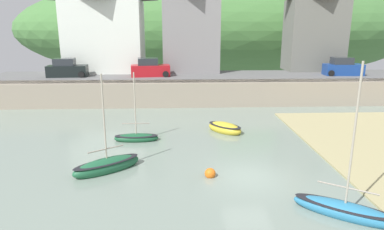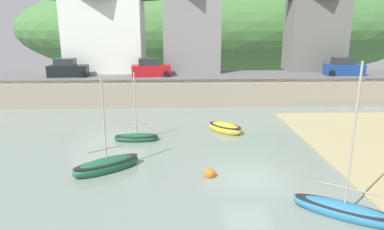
% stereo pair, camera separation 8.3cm
% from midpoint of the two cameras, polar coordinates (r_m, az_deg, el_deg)
% --- Properties ---
extents(quay_seawall, '(48.00, 9.40, 2.40)m').
position_cam_midpoint_polar(quay_seawall, '(34.75, 3.85, 4.05)').
color(quay_seawall, gray).
rests_on(quay_seawall, ground).
extents(hillside_backdrop, '(80.00, 44.00, 19.86)m').
position_cam_midpoint_polar(hillside_backdrop, '(72.14, 4.53, 13.98)').
color(hillside_backdrop, '#46793B').
rests_on(hillside_backdrop, ground).
extents(waterfront_building_left, '(9.02, 6.28, 10.02)m').
position_cam_midpoint_polar(waterfront_building_left, '(42.53, -14.12, 13.88)').
color(waterfront_building_left, white).
rests_on(waterfront_building_left, ground).
extents(waterfront_building_centre, '(6.72, 6.12, 10.79)m').
position_cam_midpoint_polar(waterfront_building_centre, '(41.70, -0.05, 14.85)').
color(waterfront_building_centre, gray).
rests_on(waterfront_building_centre, ground).
extents(waterfront_building_right, '(6.90, 4.46, 10.82)m').
position_cam_midpoint_polar(waterfront_building_right, '(44.78, 19.96, 14.05)').
color(waterfront_building_right, slate).
rests_on(waterfront_building_right, ground).
extents(rowboat_small_beached, '(4.10, 3.25, 6.62)m').
position_cam_midpoint_polar(rowboat_small_beached, '(16.14, 24.04, -14.19)').
color(rowboat_small_beached, teal).
rests_on(rowboat_small_beached, ground).
extents(fishing_boat_green, '(3.80, 3.18, 5.55)m').
position_cam_midpoint_polar(fishing_boat_green, '(19.54, -13.80, -8.09)').
color(fishing_boat_green, '#1F5C3A').
rests_on(fishing_boat_green, ground).
extents(sailboat_far_left, '(3.05, 1.08, 4.88)m').
position_cam_midpoint_polar(sailboat_far_left, '(24.08, -9.10, -3.65)').
color(sailboat_far_left, '#1B5432').
rests_on(sailboat_far_left, ground).
extents(motorboat_with_cabin, '(2.99, 3.06, 0.92)m').
position_cam_midpoint_polar(motorboat_with_cabin, '(25.82, 5.57, -2.18)').
color(motorboat_with_cabin, gold).
rests_on(motorboat_with_cabin, ground).
extents(parked_car_near_slipway, '(4.21, 1.98, 1.95)m').
position_cam_midpoint_polar(parked_car_near_slipway, '(39.28, -19.87, 7.17)').
color(parked_car_near_slipway, black).
rests_on(parked_car_near_slipway, ground).
extents(parked_car_by_wall, '(4.26, 2.14, 1.95)m').
position_cam_midpoint_polar(parked_car_by_wall, '(37.57, -6.83, 7.63)').
color(parked_car_by_wall, '#B4171F').
rests_on(parked_car_by_wall, ground).
extents(parked_car_end_of_row, '(4.18, 1.90, 1.95)m').
position_cam_midpoint_polar(parked_car_end_of_row, '(41.60, 23.89, 7.16)').
color(parked_car_end_of_row, navy).
rests_on(parked_car_end_of_row, ground).
extents(mooring_buoy, '(0.58, 0.58, 0.58)m').
position_cam_midpoint_polar(mooring_buoy, '(18.36, 3.10, -9.66)').
color(mooring_buoy, orange).
rests_on(mooring_buoy, ground).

